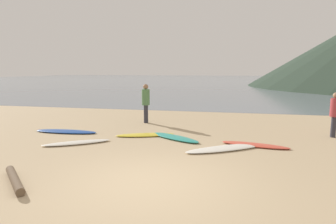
{
  "coord_description": "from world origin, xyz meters",
  "views": [
    {
      "loc": [
        1.57,
        -5.42,
        2.35
      ],
      "look_at": [
        -0.88,
        5.99,
        0.6
      ],
      "focal_mm": 30.27,
      "sensor_mm": 36.0,
      "label": 1
    }
  ],
  "objects_px": {
    "driftwood_log": "(15,180)",
    "surfboard_2": "(145,135)",
    "surfboard_3": "(175,137)",
    "surfboard_4": "(226,148)",
    "person_1": "(335,111)",
    "person_0": "(146,100)",
    "surfboard_0": "(66,131)",
    "surfboard_5": "(255,145)",
    "surfboard_1": "(77,143)"
  },
  "relations": [
    {
      "from": "driftwood_log",
      "to": "surfboard_2",
      "type": "bearing_deg",
      "value": 73.24
    },
    {
      "from": "surfboard_3",
      "to": "surfboard_4",
      "type": "bearing_deg",
      "value": 3.03
    },
    {
      "from": "surfboard_4",
      "to": "person_1",
      "type": "height_order",
      "value": "person_1"
    },
    {
      "from": "person_0",
      "to": "person_1",
      "type": "xyz_separation_m",
      "value": [
        7.2,
        -1.23,
        -0.09
      ]
    },
    {
      "from": "person_1",
      "to": "surfboard_4",
      "type": "bearing_deg",
      "value": -2.66
    },
    {
      "from": "person_0",
      "to": "driftwood_log",
      "type": "xyz_separation_m",
      "value": [
        -0.72,
        -7.14,
        -0.93
      ]
    },
    {
      "from": "surfboard_3",
      "to": "surfboard_0",
      "type": "bearing_deg",
      "value": -149.02
    },
    {
      "from": "surfboard_2",
      "to": "driftwood_log",
      "type": "height_order",
      "value": "driftwood_log"
    },
    {
      "from": "surfboard_2",
      "to": "person_0",
      "type": "xyz_separation_m",
      "value": [
        -0.7,
        2.44,
        0.98
      ]
    },
    {
      "from": "surfboard_5",
      "to": "surfboard_1",
      "type": "bearing_deg",
      "value": -158.79
    },
    {
      "from": "surfboard_4",
      "to": "person_1",
      "type": "distance_m",
      "value": 4.45
    },
    {
      "from": "surfboard_0",
      "to": "surfboard_5",
      "type": "relative_size",
      "value": 1.18
    },
    {
      "from": "surfboard_2",
      "to": "person_1",
      "type": "bearing_deg",
      "value": -9.44
    },
    {
      "from": "surfboard_5",
      "to": "driftwood_log",
      "type": "bearing_deg",
      "value": -129.57
    },
    {
      "from": "surfboard_2",
      "to": "driftwood_log",
      "type": "distance_m",
      "value": 4.91
    },
    {
      "from": "surfboard_1",
      "to": "person_0",
      "type": "xyz_separation_m",
      "value": [
        1.13,
        3.96,
        0.98
      ]
    },
    {
      "from": "person_0",
      "to": "person_1",
      "type": "height_order",
      "value": "person_0"
    },
    {
      "from": "surfboard_3",
      "to": "driftwood_log",
      "type": "xyz_separation_m",
      "value": [
        -2.53,
        -4.5,
        0.04
      ]
    },
    {
      "from": "surfboard_4",
      "to": "driftwood_log",
      "type": "relative_size",
      "value": 1.71
    },
    {
      "from": "surfboard_3",
      "to": "surfboard_5",
      "type": "xyz_separation_m",
      "value": [
        2.61,
        -0.41,
        -0.01
      ]
    },
    {
      "from": "surfboard_2",
      "to": "person_1",
      "type": "height_order",
      "value": "person_1"
    },
    {
      "from": "surfboard_0",
      "to": "surfboard_2",
      "type": "xyz_separation_m",
      "value": [
        3.08,
        0.11,
        -0.01
      ]
    },
    {
      "from": "surfboard_1",
      "to": "surfboard_2",
      "type": "xyz_separation_m",
      "value": [
        1.83,
        1.52,
        -0.0
      ]
    },
    {
      "from": "surfboard_1",
      "to": "surfboard_3",
      "type": "distance_m",
      "value": 3.22
    },
    {
      "from": "surfboard_1",
      "to": "surfboard_2",
      "type": "bearing_deg",
      "value": 6.87
    },
    {
      "from": "surfboard_0",
      "to": "person_0",
      "type": "distance_m",
      "value": 3.62
    },
    {
      "from": "person_1",
      "to": "driftwood_log",
      "type": "relative_size",
      "value": 1.02
    },
    {
      "from": "surfboard_0",
      "to": "surfboard_5",
      "type": "height_order",
      "value": "surfboard_0"
    },
    {
      "from": "surfboard_1",
      "to": "person_1",
      "type": "relative_size",
      "value": 1.33
    },
    {
      "from": "surfboard_3",
      "to": "surfboard_5",
      "type": "height_order",
      "value": "surfboard_3"
    },
    {
      "from": "surfboard_1",
      "to": "driftwood_log",
      "type": "xyz_separation_m",
      "value": [
        0.41,
        -3.18,
        0.05
      ]
    },
    {
      "from": "person_0",
      "to": "driftwood_log",
      "type": "relative_size",
      "value": 1.12
    },
    {
      "from": "surfboard_4",
      "to": "surfboard_5",
      "type": "relative_size",
      "value": 1.29
    },
    {
      "from": "surfboard_3",
      "to": "surfboard_1",
      "type": "bearing_deg",
      "value": -123.59
    },
    {
      "from": "person_1",
      "to": "surfboard_3",
      "type": "bearing_deg",
      "value": -20.98
    },
    {
      "from": "surfboard_0",
      "to": "driftwood_log",
      "type": "bearing_deg",
      "value": -71.59
    },
    {
      "from": "surfboard_1",
      "to": "person_0",
      "type": "distance_m",
      "value": 4.23
    },
    {
      "from": "driftwood_log",
      "to": "person_0",
      "type": "bearing_deg",
      "value": 84.24
    },
    {
      "from": "surfboard_1",
      "to": "surfboard_4",
      "type": "relative_size",
      "value": 0.79
    },
    {
      "from": "surfboard_5",
      "to": "person_0",
      "type": "xyz_separation_m",
      "value": [
        -4.42,
        3.04,
        0.98
      ]
    },
    {
      "from": "surfboard_4",
      "to": "driftwood_log",
      "type": "xyz_separation_m",
      "value": [
        -4.26,
        -3.53,
        0.05
      ]
    },
    {
      "from": "surfboard_5",
      "to": "driftwood_log",
      "type": "distance_m",
      "value": 6.57
    },
    {
      "from": "surfboard_1",
      "to": "person_1",
      "type": "height_order",
      "value": "person_1"
    },
    {
      "from": "surfboard_3",
      "to": "driftwood_log",
      "type": "bearing_deg",
      "value": -87.08
    },
    {
      "from": "surfboard_5",
      "to": "driftwood_log",
      "type": "xyz_separation_m",
      "value": [
        -5.14,
        -4.09,
        0.05
      ]
    },
    {
      "from": "surfboard_0",
      "to": "surfboard_1",
      "type": "relative_size",
      "value": 1.16
    },
    {
      "from": "surfboard_2",
      "to": "person_1",
      "type": "xyz_separation_m",
      "value": [
        6.5,
        1.2,
        0.89
      ]
    },
    {
      "from": "surfboard_4",
      "to": "driftwood_log",
      "type": "height_order",
      "value": "driftwood_log"
    },
    {
      "from": "surfboard_0",
      "to": "surfboard_1",
      "type": "bearing_deg",
      "value": -49.82
    },
    {
      "from": "surfboard_1",
      "to": "surfboard_3",
      "type": "bearing_deg",
      "value": -8.8
    }
  ]
}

